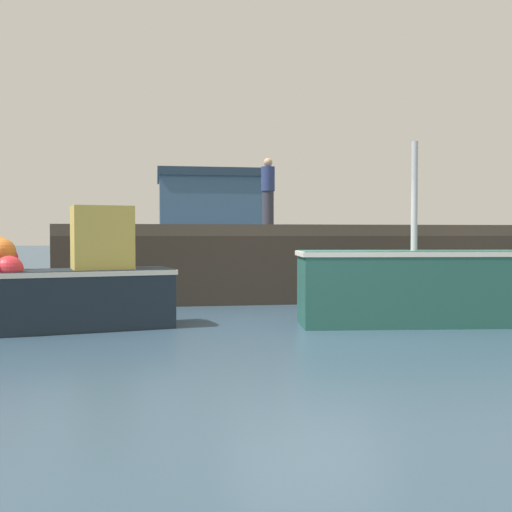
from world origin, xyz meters
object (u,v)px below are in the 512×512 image
fishing_boat_near_left (74,283)px  dockworker (268,192)px  rowboat (491,298)px  fishing_boat_near_right (414,285)px

fishing_boat_near_left → dockworker: bearing=51.0°
fishing_boat_near_left → dockworker: size_ratio=1.96×
rowboat → dockworker: dockworker is taller
rowboat → dockworker: 5.82m
fishing_boat_near_right → rowboat: fishing_boat_near_right is taller
fishing_boat_near_right → rowboat: bearing=41.1°
fishing_boat_near_right → dockworker: 5.99m
rowboat → fishing_boat_near_left: bearing=-166.4°
fishing_boat_near_right → dockworker: (-1.52, 5.47, 1.93)m
fishing_boat_near_left → fishing_boat_near_right: fishing_boat_near_right is taller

